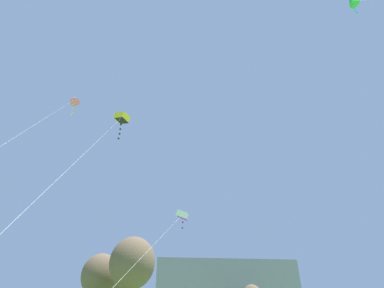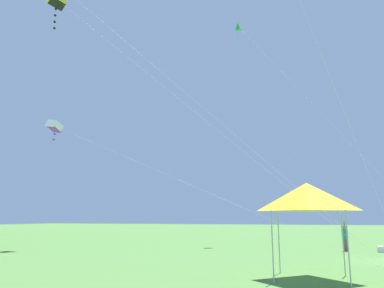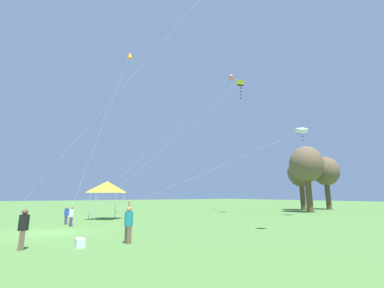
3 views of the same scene
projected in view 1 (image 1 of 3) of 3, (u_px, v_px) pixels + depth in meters
tree_far_centre at (116, 278)px, 39.02m from camera, size 4.50×4.50×9.08m
tree_far_left at (132, 264)px, 31.42m from camera, size 4.76×4.76×9.60m
tree_near_right at (100, 276)px, 34.06m from camera, size 4.21×4.21×8.49m
kite_pink_diamond_0 at (75, 100)px, 31.43m from camera, size 5.58×23.99×22.54m
kite_yellow_box_1 at (122, 118)px, 26.79m from camera, size 1.54×20.28×17.98m
kite_white_box_3 at (182, 215)px, 27.18m from camera, size 4.93×24.16×10.58m
kite_green_diamond_4 at (352, 1)px, 22.95m from camera, size 10.78×15.63×23.56m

